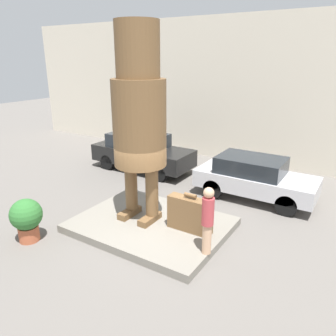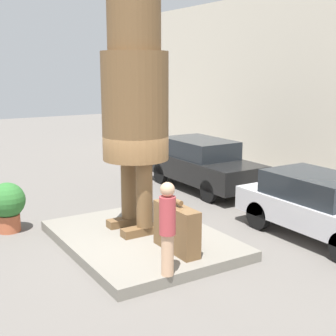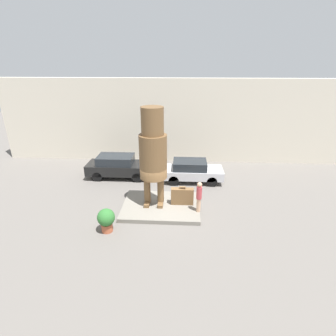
# 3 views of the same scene
# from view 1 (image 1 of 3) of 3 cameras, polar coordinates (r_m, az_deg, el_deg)

# --- Properties ---
(ground_plane) EXTENTS (60.00, 60.00, 0.00)m
(ground_plane) POSITION_cam_1_polar(r_m,az_deg,el_deg) (10.16, -2.93, -10.42)
(ground_plane) COLOR #605B56
(pedestal) EXTENTS (4.44, 3.38, 0.23)m
(pedestal) POSITION_cam_1_polar(r_m,az_deg,el_deg) (10.10, -2.94, -9.84)
(pedestal) COLOR slate
(pedestal) RESTS_ON ground_plane
(building_backdrop) EXTENTS (28.00, 0.60, 6.79)m
(building_backdrop) POSITION_cam_1_polar(r_m,az_deg,el_deg) (16.25, 13.96, 12.80)
(building_backdrop) COLOR beige
(building_backdrop) RESTS_ON ground_plane
(statue_figure) EXTENTS (1.52, 1.52, 5.64)m
(statue_figure) POSITION_cam_1_polar(r_m,az_deg,el_deg) (9.29, -5.05, 9.90)
(statue_figure) COLOR brown
(statue_figure) RESTS_ON pedestal
(giant_suitcase) EXTENTS (1.30, 0.37, 1.14)m
(giant_suitcase) POSITION_cam_1_polar(r_m,az_deg,el_deg) (9.37, 3.84, -8.05)
(giant_suitcase) COLOR brown
(giant_suitcase) RESTS_ON pedestal
(tourist) EXTENTS (0.30, 0.30, 1.79)m
(tourist) POSITION_cam_1_polar(r_m,az_deg,el_deg) (8.16, 6.92, -8.66)
(tourist) COLOR tan
(tourist) RESTS_ON pedestal
(parked_car_black) EXTENTS (4.64, 1.81, 1.67)m
(parked_car_black) POSITION_cam_1_polar(r_m,az_deg,el_deg) (14.91, -4.62, 2.93)
(parked_car_black) COLOR black
(parked_car_black) RESTS_ON ground_plane
(parked_car_silver) EXTENTS (4.23, 1.76, 1.55)m
(parked_car_silver) POSITION_cam_1_polar(r_m,az_deg,el_deg) (12.24, 14.74, -1.53)
(parked_car_silver) COLOR #B7B7BC
(parked_car_silver) RESTS_ON ground_plane
(planter_pot) EXTENTS (0.88, 0.88, 1.26)m
(planter_pot) POSITION_cam_1_polar(r_m,az_deg,el_deg) (10.02, -23.42, -7.93)
(planter_pot) COLOR #AD5638
(planter_pot) RESTS_ON ground_plane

